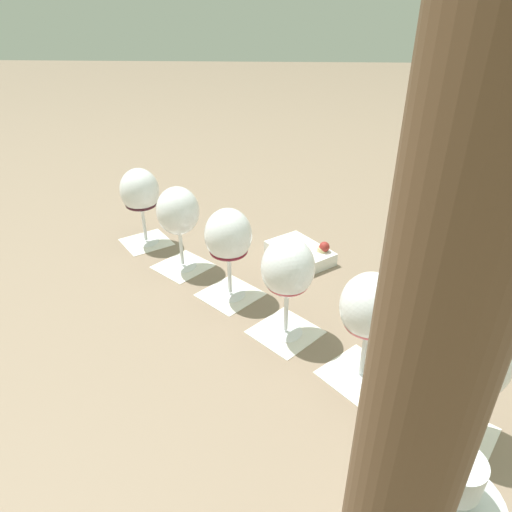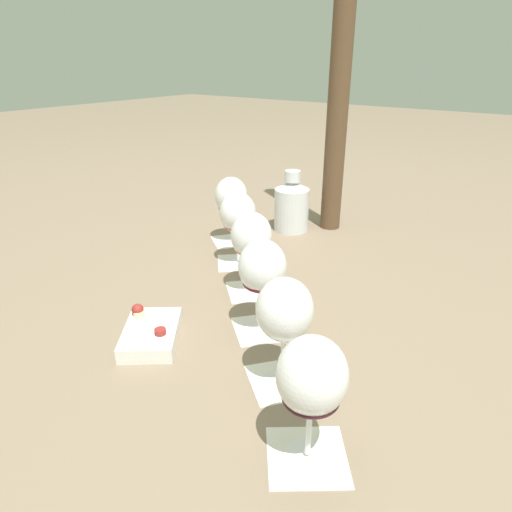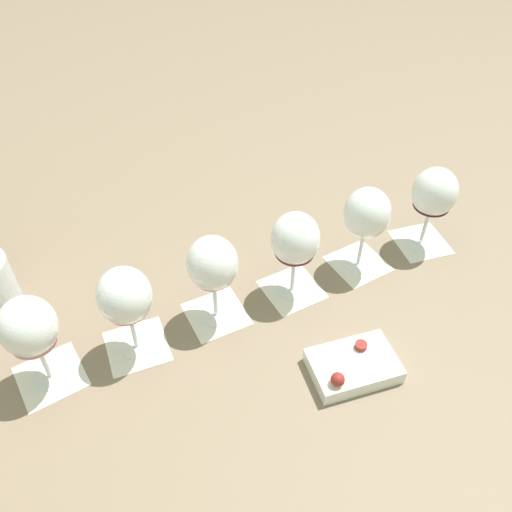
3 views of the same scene
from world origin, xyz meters
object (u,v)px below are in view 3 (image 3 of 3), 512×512
at_px(wine_glass_1, 125,299).
at_px(wine_glass_2, 213,266).
at_px(wine_glass_4, 367,216).
at_px(wine_glass_3, 295,241).
at_px(wine_glass_5, 434,195).
at_px(snack_dish, 353,366).
at_px(wine_glass_0, 29,329).

bearing_deg(wine_glass_1, wine_glass_2, -40.99).
relative_size(wine_glass_1, wine_glass_4, 1.00).
xyz_separation_m(wine_glass_3, wine_glass_5, (0.23, -0.22, 0.00)).
height_order(wine_glass_3, wine_glass_5, same).
xyz_separation_m(wine_glass_1, wine_glass_4, (0.35, -0.32, -0.00)).
height_order(wine_glass_5, snack_dish, wine_glass_5).
bearing_deg(snack_dish, wine_glass_3, 46.56).
bearing_deg(wine_glass_2, wine_glass_1, 139.01).
bearing_deg(wine_glass_0, wine_glass_1, -44.74).
bearing_deg(wine_glass_3, wine_glass_0, 136.13).
relative_size(wine_glass_1, snack_dish, 1.06).
bearing_deg(wine_glass_2, wine_glass_3, -45.89).
bearing_deg(wine_glass_5, wine_glass_0, 136.26).
relative_size(wine_glass_3, wine_glass_4, 1.00).
height_order(wine_glass_0, wine_glass_1, same).
bearing_deg(wine_glass_4, snack_dish, -169.54).
bearing_deg(snack_dish, wine_glass_5, -9.54).
height_order(wine_glass_4, wine_glass_5, same).
xyz_separation_m(wine_glass_2, wine_glass_4, (0.23, -0.22, 0.00)).
bearing_deg(wine_glass_3, snack_dish, -133.44).
relative_size(wine_glass_5, snack_dish, 1.06).
bearing_deg(wine_glass_4, wine_glass_5, -44.94).
height_order(wine_glass_2, wine_glass_5, same).
xyz_separation_m(wine_glass_4, snack_dish, (-0.26, -0.05, -0.11)).
distance_m(wine_glass_0, wine_glass_4, 0.62).
xyz_separation_m(wine_glass_2, snack_dish, (-0.04, -0.27, -0.11)).
xyz_separation_m(wine_glass_1, wine_glass_5, (0.46, -0.43, 0.00)).
height_order(wine_glass_1, wine_glass_3, same).
distance_m(wine_glass_1, snack_dish, 0.40).
bearing_deg(wine_glass_3, wine_glass_5, -43.55).
bearing_deg(wine_glass_0, wine_glass_2, -42.83).
height_order(wine_glass_0, wine_glass_4, same).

